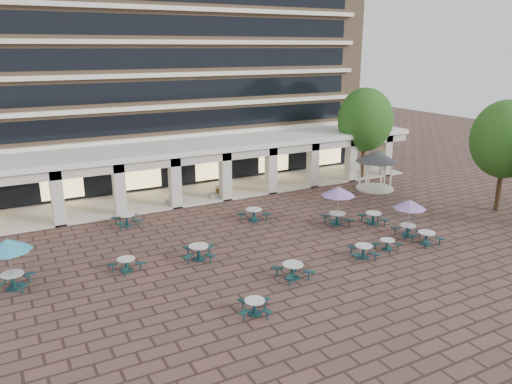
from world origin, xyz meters
The scene contains 21 objects.
ground centered at (0.00, 0.00, 0.00)m, with size 120.00×120.00×0.00m, color brown.
apartment_building centered at (0.00, 25.47, 12.60)m, with size 40.00×15.50×25.20m.
retail_arcade centered at (0.00, 14.80, 3.00)m, with size 42.00×6.60×4.40m.
picnic_table_0 centered at (-4.31, -4.62, 0.43)m, with size 1.96×1.96×0.72m.
picnic_table_2 centered at (-0.78, -2.30, 0.50)m, with size 1.92×1.92×0.84m.
picnic_table_3 centered at (9.19, -2.17, 0.47)m, with size 1.78×1.78×0.79m.
picnic_table_4 centered at (-14.00, 3.46, 2.29)m, with size 2.34×2.34×2.70m.
picnic_table_5 centered at (-8.37, 2.82, 0.44)m, with size 2.02×2.02×0.74m.
picnic_table_6 centered at (6.45, 3.37, 2.32)m, with size 2.37×2.37×2.73m.
picnic_table_7 centered at (4.35, -1.95, 0.46)m, with size 2.10×2.10×0.76m.
picnic_table_8 centered at (-4.26, 2.37, 0.52)m, with size 2.33×2.33×0.86m.
picnic_table_9 centered at (1.75, 6.84, 0.52)m, with size 2.28×2.28×0.86m.
picnic_table_10 centered at (6.39, -1.72, 0.39)m, with size 1.71×1.71×0.66m.
picnic_table_11 centered at (9.17, -0.60, 2.09)m, with size 2.13×2.13×2.46m.
picnic_table_12 centered at (-6.51, 10.00, 0.50)m, with size 1.91×1.91×0.84m.
picnic_table_13 centered at (8.74, 2.25, 0.49)m, with size 2.21×2.21×0.82m.
gazebo centered at (14.85, 9.08, 2.53)m, with size 3.61×3.61×3.36m.
tree_east_a centered at (19.03, 0.21, 5.43)m, with size 4.99×4.99×8.32m.
tree_east_c centered at (16.39, 12.63, 5.50)m, with size 5.05×5.05×8.41m.
planter_left centered at (-1.96, 12.90, 0.55)m, with size 1.50×0.71×1.32m.
planter_right centered at (1.68, 12.90, 0.45)m, with size 1.50×0.68×1.19m.
Camera 1 is at (-14.03, -22.80, 11.90)m, focal length 35.00 mm.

